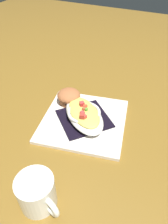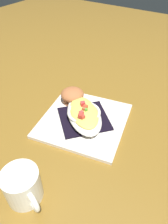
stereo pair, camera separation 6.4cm
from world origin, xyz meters
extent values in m
plane|color=brown|center=(0.00, 0.00, 0.00)|extent=(2.60, 2.60, 0.00)
cube|color=white|center=(0.00, 0.00, 0.01)|extent=(0.30, 0.30, 0.01)
cube|color=black|center=(0.00, 0.00, 0.01)|extent=(0.20, 0.20, 0.01)
ellipsoid|color=silver|center=(0.00, 0.00, 0.03)|extent=(0.20, 0.21, 0.03)
torus|color=silver|center=(0.00, 0.00, 0.04)|extent=(0.15, 0.15, 0.01)
ellipsoid|color=#EACD55|center=(0.00, 0.00, 0.04)|extent=(0.17, 0.17, 0.02)
cube|color=#D6473A|center=(-0.03, -0.02, 0.05)|extent=(0.01, 0.01, 0.01)
cube|color=#D43937|center=(0.02, 0.01, 0.06)|extent=(0.02, 0.02, 0.01)
cube|color=#55A137|center=(0.00, -0.01, 0.05)|extent=(0.01, 0.01, 0.01)
cube|color=#B25834|center=(0.00, 0.00, 0.05)|extent=(0.01, 0.01, 0.01)
cube|color=#CE4728|center=(0.01, 0.00, 0.06)|extent=(0.01, 0.01, 0.01)
cube|color=#D63D39|center=(-0.02, -0.01, 0.06)|extent=(0.01, 0.01, 0.01)
cube|color=red|center=(-0.03, -0.01, 0.06)|extent=(0.02, 0.02, 0.01)
cylinder|color=#A96339|center=(0.05, 0.08, 0.02)|extent=(0.07, 0.07, 0.02)
ellipsoid|color=#A86036|center=(0.05, 0.08, 0.04)|extent=(0.08, 0.08, 0.04)
ellipsoid|color=#4C0F23|center=(0.05, 0.08, 0.05)|extent=(0.03, 0.03, 0.01)
cylinder|color=white|center=(-0.28, -0.02, 0.04)|extent=(0.08, 0.08, 0.08)
torus|color=white|center=(-0.30, -0.07, 0.04)|extent=(0.03, 0.05, 0.05)
cylinder|color=#4C2D14|center=(-0.28, -0.02, 0.01)|extent=(0.07, 0.07, 0.02)
camera|label=1|loc=(-0.44, -0.21, 0.46)|focal=33.50mm
camera|label=2|loc=(-0.41, -0.27, 0.46)|focal=33.50mm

